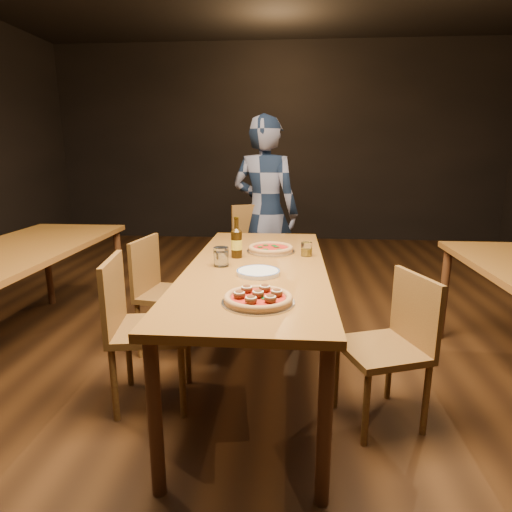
# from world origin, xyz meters

# --- Properties ---
(ground) EXTENTS (9.00, 9.00, 0.00)m
(ground) POSITION_xyz_m (0.00, 0.00, 0.00)
(ground) COLOR black
(room_shell) EXTENTS (9.00, 9.00, 9.00)m
(room_shell) POSITION_xyz_m (0.00, 0.00, 1.86)
(room_shell) COLOR black
(room_shell) RESTS_ON ground
(table_main) EXTENTS (0.80, 2.00, 0.75)m
(table_main) POSITION_xyz_m (0.00, 0.00, 0.68)
(table_main) COLOR brown
(table_main) RESTS_ON ground
(table_left) EXTENTS (0.80, 2.00, 0.75)m
(table_left) POSITION_xyz_m (-1.70, 0.30, 0.68)
(table_left) COLOR brown
(table_left) RESTS_ON ground
(chair_main_nw) EXTENTS (0.47, 0.47, 0.89)m
(chair_main_nw) POSITION_xyz_m (-0.57, -0.26, 0.44)
(chair_main_nw) COLOR #5A2F17
(chair_main_nw) RESTS_ON ground
(chair_main_sw) EXTENTS (0.46, 0.46, 0.85)m
(chair_main_sw) POSITION_xyz_m (-0.64, 0.39, 0.43)
(chair_main_sw) COLOR #5A2F17
(chair_main_sw) RESTS_ON ground
(chair_main_e) EXTENTS (0.50, 0.50, 0.84)m
(chair_main_e) POSITION_xyz_m (0.67, -0.35, 0.42)
(chair_main_e) COLOR #5A2F17
(chair_main_e) RESTS_ON ground
(chair_end) EXTENTS (0.60, 0.60, 0.98)m
(chair_end) POSITION_xyz_m (-0.03, 1.21, 0.49)
(chair_end) COLOR #5A2F17
(chair_end) RESTS_ON ground
(pizza_meatball) EXTENTS (0.33, 0.33, 0.06)m
(pizza_meatball) POSITION_xyz_m (0.06, -0.63, 0.77)
(pizza_meatball) COLOR #B7B7BF
(pizza_meatball) RESTS_ON table_main
(pizza_margherita) EXTENTS (0.32, 0.32, 0.04)m
(pizza_margherita) POSITION_xyz_m (0.07, 0.36, 0.77)
(pizza_margherita) COLOR #B7B7BF
(pizza_margherita) RESTS_ON table_main
(plate_stack) EXTENTS (0.24, 0.24, 0.02)m
(plate_stack) POSITION_xyz_m (0.02, -0.18, 0.76)
(plate_stack) COLOR white
(plate_stack) RESTS_ON table_main
(beer_bottle) EXTENTS (0.07, 0.07, 0.25)m
(beer_bottle) POSITION_xyz_m (-0.14, 0.18, 0.84)
(beer_bottle) COLOR black
(beer_bottle) RESTS_ON table_main
(water_glass) EXTENTS (0.09, 0.09, 0.11)m
(water_glass) POSITION_xyz_m (-0.21, -0.02, 0.81)
(water_glass) COLOR white
(water_glass) RESTS_ON table_main
(amber_glass) EXTENTS (0.07, 0.07, 0.09)m
(amber_glass) POSITION_xyz_m (0.30, 0.26, 0.79)
(amber_glass) COLOR #A37612
(amber_glass) RESTS_ON table_main
(diner) EXTENTS (0.72, 0.59, 1.71)m
(diner) POSITION_xyz_m (-0.03, 1.43, 0.86)
(diner) COLOR black
(diner) RESTS_ON ground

